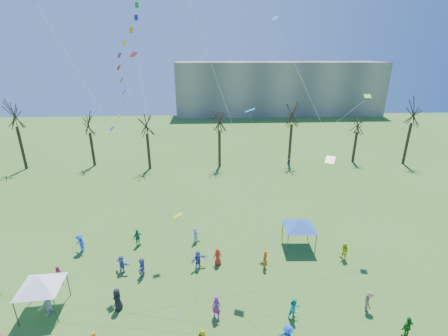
{
  "coord_description": "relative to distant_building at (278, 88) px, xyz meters",
  "views": [
    {
      "loc": [
        0.33,
        -12.71,
        17.6
      ],
      "look_at": [
        1.33,
        5.0,
        11.0
      ],
      "focal_mm": 25.0,
      "sensor_mm": 36.0,
      "label": 1
    }
  ],
  "objects": [
    {
      "name": "distant_building",
      "position": [
        0.0,
        0.0,
        0.0
      ],
      "size": [
        60.0,
        14.0,
        15.0
      ],
      "primitive_type": "cube",
      "color": "gray",
      "rests_on": "ground"
    },
    {
      "name": "bare_tree_row",
      "position": [
        -18.94,
        -46.22,
        -0.39
      ],
      "size": [
        68.07,
        7.47,
        10.82
      ],
      "color": "black",
      "rests_on": "ground"
    },
    {
      "name": "big_box_kite",
      "position": [
        -26.32,
        -74.29,
        9.36
      ],
      "size": [
        2.91,
        6.46,
        22.43
      ],
      "color": "red",
      "rests_on": "ground"
    },
    {
      "name": "canopy_tent_white",
      "position": [
        -33.59,
        -76.32,
        -4.99
      ],
      "size": [
        3.93,
        3.93,
        2.96
      ],
      "color": "#3F3F44",
      "rests_on": "ground"
    },
    {
      "name": "canopy_tent_blue",
      "position": [
        -13.09,
        -69.51,
        -4.98
      ],
      "size": [
        3.96,
        3.96,
        2.97
      ],
      "color": "#3F3F44",
      "rests_on": "ground"
    },
    {
      "name": "festival_crowd",
      "position": [
        -23.92,
        -74.77,
        -6.65
      ],
      "size": [
        26.52,
        13.58,
        1.86
      ],
      "color": "#C4183D",
      "rests_on": "ground"
    },
    {
      "name": "small_kites_aloft",
      "position": [
        -21.49,
        -70.77,
        6.32
      ],
      "size": [
        29.59,
        18.14,
        32.86
      ],
      "color": "orange",
      "rests_on": "ground"
    }
  ]
}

